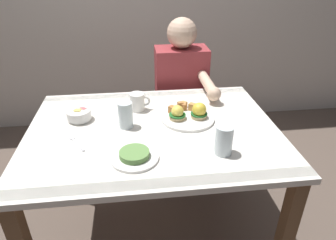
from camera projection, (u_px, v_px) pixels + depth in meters
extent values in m
plane|color=brown|center=(156.00, 234.00, 1.81)|extent=(6.00, 6.00, 0.00)
cube|color=white|center=(153.00, 131.00, 1.46)|extent=(1.20, 0.90, 0.03)
cube|color=#3F7F51|center=(161.00, 183.00, 1.11)|extent=(1.20, 0.06, 0.00)
cube|color=#3F7F51|center=(148.00, 95.00, 1.80)|extent=(1.20, 0.06, 0.00)
cube|color=brown|center=(284.00, 239.00, 1.35)|extent=(0.06, 0.06, 0.71)
cube|color=brown|center=(64.00, 153.00, 1.93)|extent=(0.06, 0.06, 0.71)
cube|color=brown|center=(231.00, 142.00, 2.04)|extent=(0.06, 0.06, 0.71)
cylinder|color=white|center=(188.00, 118.00, 1.52)|extent=(0.27, 0.27, 0.01)
cylinder|color=tan|center=(177.00, 117.00, 1.50)|extent=(0.08, 0.08, 0.02)
cylinder|color=#236028|center=(177.00, 115.00, 1.50)|extent=(0.08, 0.08, 0.01)
sphere|color=#F7DB56|center=(177.00, 111.00, 1.49)|extent=(0.06, 0.06, 0.06)
cylinder|color=tan|center=(199.00, 116.00, 1.51)|extent=(0.08, 0.08, 0.02)
cylinder|color=#236028|center=(199.00, 114.00, 1.51)|extent=(0.08, 0.08, 0.01)
sphere|color=yellow|center=(199.00, 110.00, 1.50)|extent=(0.07, 0.07, 0.07)
cube|color=#B77A42|center=(177.00, 109.00, 1.56)|extent=(0.03, 0.03, 0.03)
cube|color=#AD7038|center=(172.00, 110.00, 1.55)|extent=(0.04, 0.04, 0.04)
cube|color=tan|center=(174.00, 110.00, 1.56)|extent=(0.03, 0.03, 0.03)
cube|color=tan|center=(183.00, 105.00, 1.61)|extent=(0.04, 0.04, 0.03)
cube|color=#B77A42|center=(180.00, 105.00, 1.59)|extent=(0.03, 0.03, 0.04)
cube|color=tan|center=(192.00, 107.00, 1.58)|extent=(0.04, 0.04, 0.04)
cube|color=#B77A42|center=(184.00, 107.00, 1.58)|extent=(0.03, 0.03, 0.03)
cylinder|color=white|center=(80.00, 119.00, 1.52)|extent=(0.10, 0.10, 0.01)
cylinder|color=white|center=(79.00, 114.00, 1.51)|extent=(0.12, 0.12, 0.04)
cube|color=#F4A85B|center=(84.00, 113.00, 1.52)|extent=(0.03, 0.03, 0.02)
cube|color=#EA6B70|center=(82.00, 112.00, 1.53)|extent=(0.02, 0.02, 0.02)
cube|color=#F4DB66|center=(78.00, 112.00, 1.50)|extent=(0.03, 0.03, 0.03)
cube|color=#EA6B70|center=(84.00, 110.00, 1.52)|extent=(0.03, 0.03, 0.02)
cube|color=#F4A85B|center=(77.00, 113.00, 1.51)|extent=(0.04, 0.04, 0.03)
cube|color=#F4A85B|center=(79.00, 112.00, 1.50)|extent=(0.03, 0.03, 0.02)
cube|color=#EA6B70|center=(82.00, 110.00, 1.53)|extent=(0.03, 0.03, 0.02)
cube|color=#F4DB66|center=(79.00, 114.00, 1.49)|extent=(0.03, 0.03, 0.02)
cylinder|color=white|center=(137.00, 102.00, 1.60)|extent=(0.08, 0.08, 0.09)
cylinder|color=black|center=(137.00, 95.00, 1.58)|extent=(0.07, 0.07, 0.01)
torus|color=white|center=(145.00, 101.00, 1.60)|extent=(0.06, 0.01, 0.06)
cube|color=silver|center=(78.00, 145.00, 1.32)|extent=(0.07, 0.11, 0.00)
cube|color=silver|center=(71.00, 137.00, 1.37)|extent=(0.04, 0.04, 0.00)
cylinder|color=silver|center=(224.00, 140.00, 1.24)|extent=(0.07, 0.07, 0.13)
cylinder|color=silver|center=(223.00, 145.00, 1.25)|extent=(0.07, 0.07, 0.08)
cylinder|color=silver|center=(126.00, 115.00, 1.43)|extent=(0.07, 0.07, 0.13)
cylinder|color=silver|center=(126.00, 119.00, 1.44)|extent=(0.06, 0.06, 0.08)
cylinder|color=white|center=(135.00, 157.00, 1.23)|extent=(0.20, 0.20, 0.01)
cylinder|color=#66934C|center=(134.00, 154.00, 1.22)|extent=(0.12, 0.12, 0.02)
cylinder|color=#33333D|center=(169.00, 151.00, 2.18)|extent=(0.11, 0.11, 0.45)
cylinder|color=#33333D|center=(194.00, 149.00, 2.20)|extent=(0.11, 0.11, 0.45)
cube|color=#993338|center=(181.00, 84.00, 2.04)|extent=(0.34, 0.20, 0.50)
sphere|color=beige|center=(182.00, 33.00, 1.88)|extent=(0.19, 0.19, 0.19)
cylinder|color=beige|center=(208.00, 84.00, 1.79)|extent=(0.06, 0.30, 0.06)
sphere|color=beige|center=(214.00, 94.00, 1.66)|extent=(0.08, 0.08, 0.08)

